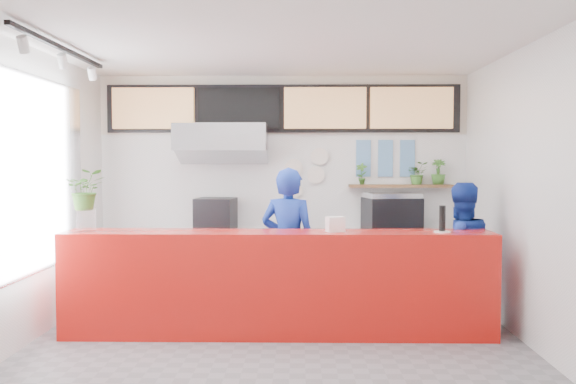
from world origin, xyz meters
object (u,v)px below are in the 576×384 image
at_px(staff_right, 460,254).
at_px(service_counter, 278,283).
at_px(pepper_mill, 442,218).
at_px(staff_center, 288,245).
at_px(espresso_machine, 392,215).
at_px(panini_oven, 216,215).

bearing_deg(staff_right, service_counter, 1.56).
height_order(staff_right, pepper_mill, staff_right).
bearing_deg(staff_right, pepper_mill, 47.43).
distance_m(service_counter, staff_center, 0.65).
distance_m(espresso_machine, pepper_mill, 1.89).
height_order(service_counter, pepper_mill, pepper_mill).
xyz_separation_m(service_counter, staff_center, (0.10, 0.54, 0.33)).
height_order(panini_oven, espresso_machine, espresso_machine).
height_order(panini_oven, pepper_mill, pepper_mill).
distance_m(service_counter, espresso_machine, 2.38).
bearing_deg(pepper_mill, service_counter, 177.82).
height_order(panini_oven, staff_center, staff_center).
height_order(service_counter, staff_right, staff_right).
distance_m(panini_oven, espresso_machine, 2.34).
distance_m(panini_oven, staff_right, 3.22).
bearing_deg(staff_right, panini_oven, -35.95).
height_order(service_counter, panini_oven, panini_oven).
distance_m(panini_oven, staff_center, 1.62).
bearing_deg(pepper_mill, espresso_machine, 97.74).
relative_size(service_counter, staff_center, 2.55).
bearing_deg(panini_oven, espresso_machine, 6.38).
distance_m(staff_center, pepper_mill, 1.75).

